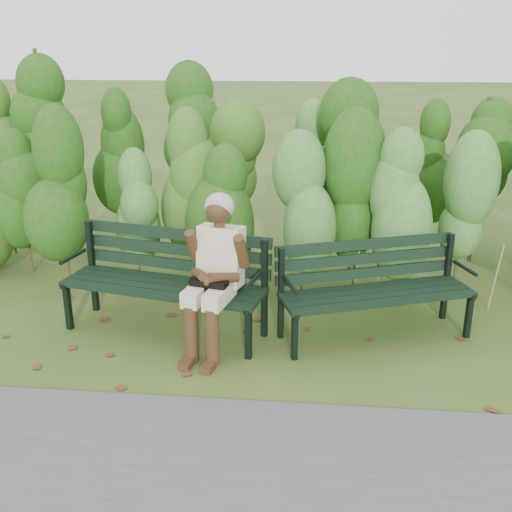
{
  "coord_description": "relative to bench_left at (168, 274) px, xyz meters",
  "views": [
    {
      "loc": [
        0.52,
        -4.94,
        2.65
      ],
      "look_at": [
        0.0,
        0.35,
        0.75
      ],
      "focal_mm": 42.0,
      "sensor_mm": 36.0,
      "label": 1
    }
  ],
  "objects": [
    {
      "name": "bench_left",
      "position": [
        0.0,
        0.0,
        0.0
      ],
      "size": [
        2.03,
        1.04,
        0.97
      ],
      "color": "black",
      "rests_on": "ground"
    },
    {
      "name": "seated_woman",
      "position": [
        0.51,
        -0.32,
        0.23
      ],
      "size": [
        0.59,
        0.87,
        1.42
      ],
      "color": "beige",
      "rests_on": "ground"
    },
    {
      "name": "ground",
      "position": [
        0.84,
        -0.27,
        -0.57
      ],
      "size": [
        80.0,
        80.0,
        0.0
      ],
      "primitive_type": "plane",
      "color": "#2E4F18"
    },
    {
      "name": "hedge_band",
      "position": [
        0.84,
        1.59,
        0.69
      ],
      "size": [
        11.04,
        1.67,
        2.42
      ],
      "color": "#47381E",
      "rests_on": "ground"
    },
    {
      "name": "leaf_litter",
      "position": [
        0.05,
        -0.41,
        -0.57
      ],
      "size": [
        5.9,
        2.19,
        0.01
      ],
      "color": "brown",
      "rests_on": "ground"
    },
    {
      "name": "bench_right",
      "position": [
        1.94,
        0.08,
        -0.04
      ],
      "size": [
        1.89,
        1.16,
        0.9
      ],
      "color": "black",
      "rests_on": "ground"
    }
  ]
}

